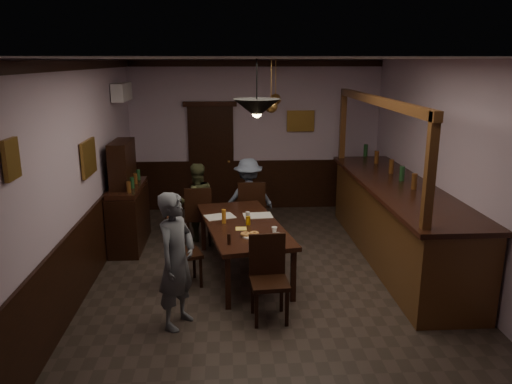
{
  "coord_description": "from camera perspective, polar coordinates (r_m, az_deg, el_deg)",
  "views": [
    {
      "loc": [
        -0.59,
        -5.98,
        2.99
      ],
      "look_at": [
        -0.18,
        0.92,
        1.15
      ],
      "focal_mm": 35.0,
      "sensor_mm": 36.0,
      "label": 1
    }
  ],
  "objects": [
    {
      "name": "room",
      "position": [
        6.19,
        2.13,
        0.96
      ],
      "size": [
        5.01,
        8.01,
        3.01
      ],
      "color": "#2D2621",
      "rests_on": "ground"
    },
    {
      "name": "dining_table",
      "position": [
        7.09,
        -1.52,
        -4.07
      ],
      "size": [
        1.4,
        2.35,
        0.75
      ],
      "rotation": [
        0.0,
        0.0,
        0.19
      ],
      "color": "black",
      "rests_on": "ground"
    },
    {
      "name": "chair_far_left",
      "position": [
        8.24,
        -6.6,
        -2.44
      ],
      "size": [
        0.46,
        0.46,
        1.0
      ],
      "rotation": [
        0.0,
        0.0,
        3.2
      ],
      "color": "black",
      "rests_on": "ground"
    },
    {
      "name": "chair_far_right",
      "position": [
        8.39,
        -0.54,
        -1.85
      ],
      "size": [
        0.45,
        0.45,
        1.05
      ],
      "rotation": [
        0.0,
        0.0,
        3.14
      ],
      "color": "black",
      "rests_on": "ground"
    },
    {
      "name": "chair_near",
      "position": [
        5.95,
        1.43,
        -9.29
      ],
      "size": [
        0.47,
        0.47,
        1.01
      ],
      "rotation": [
        0.0,
        0.0,
        0.07
      ],
      "color": "black",
      "rests_on": "ground"
    },
    {
      "name": "chair_side",
      "position": [
        6.81,
        -8.8,
        -6.46
      ],
      "size": [
        0.53,
        0.53,
        0.97
      ],
      "rotation": [
        0.0,
        0.0,
        1.9
      ],
      "color": "black",
      "rests_on": "ground"
    },
    {
      "name": "person_standing",
      "position": [
        5.74,
        -9.07,
        -7.75
      ],
      "size": [
        0.6,
        0.69,
        1.59
      ],
      "primitive_type": "imported",
      "rotation": [
        0.0,
        0.0,
        1.1
      ],
      "color": "#555961",
      "rests_on": "ground"
    },
    {
      "name": "person_seated_left",
      "position": [
        8.48,
        -6.81,
        -1.13
      ],
      "size": [
        0.77,
        0.68,
        1.33
      ],
      "primitive_type": "imported",
      "rotation": [
        0.0,
        0.0,
        3.46
      ],
      "color": "#474C2E",
      "rests_on": "ground"
    },
    {
      "name": "person_seated_right",
      "position": [
        8.63,
        -0.89,
        -0.61
      ],
      "size": [
        0.97,
        0.7,
        1.36
      ],
      "primitive_type": "imported",
      "rotation": [
        0.0,
        0.0,
        3.37
      ],
      "color": "slate",
      "rests_on": "ground"
    },
    {
      "name": "newspaper_left",
      "position": [
        7.36,
        -4.15,
        -2.81
      ],
      "size": [
        0.49,
        0.42,
        0.01
      ],
      "primitive_type": "cube",
      "rotation": [
        0.0,
        0.0,
        0.33
      ],
      "color": "silver",
      "rests_on": "dining_table"
    },
    {
      "name": "newspaper_right",
      "position": [
        7.39,
        0.2,
        -2.7
      ],
      "size": [
        0.44,
        0.33,
        0.01
      ],
      "primitive_type": "cube",
      "rotation": [
        0.0,
        0.0,
        0.08
      ],
      "color": "silver",
      "rests_on": "dining_table"
    },
    {
      "name": "napkin",
      "position": [
        6.84,
        -1.72,
        -4.2
      ],
      "size": [
        0.18,
        0.18,
        0.0
      ],
      "primitive_type": "cube",
      "rotation": [
        0.0,
        0.0,
        0.19
      ],
      "color": "#EDC957",
      "rests_on": "dining_table"
    },
    {
      "name": "saucer",
      "position": [
        6.61,
        2.41,
        -4.86
      ],
      "size": [
        0.15,
        0.15,
        0.01
      ],
      "primitive_type": "cylinder",
      "color": "white",
      "rests_on": "dining_table"
    },
    {
      "name": "coffee_cup",
      "position": [
        6.66,
        2.12,
        -4.32
      ],
      "size": [
        0.09,
        0.09,
        0.07
      ],
      "primitive_type": "imported",
      "rotation": [
        0.0,
        0.0,
        0.19
      ],
      "color": "white",
      "rests_on": "saucer"
    },
    {
      "name": "pastry_plate",
      "position": [
        6.54,
        -0.66,
        -5.06
      ],
      "size": [
        0.22,
        0.22,
        0.01
      ],
      "primitive_type": "cylinder",
      "color": "white",
      "rests_on": "dining_table"
    },
    {
      "name": "pastry_ring_a",
      "position": [
        6.53,
        -1.23,
        -4.83
      ],
      "size": [
        0.13,
        0.13,
        0.04
      ],
      "primitive_type": "torus",
      "color": "#C68C47",
      "rests_on": "pastry_plate"
    },
    {
      "name": "pastry_ring_b",
      "position": [
        6.55,
        -0.21,
        -4.76
      ],
      "size": [
        0.13,
        0.13,
        0.04
      ],
      "primitive_type": "torus",
      "color": "#C68C47",
      "rests_on": "pastry_plate"
    },
    {
      "name": "soda_can",
      "position": [
        6.99,
        -0.9,
        -3.28
      ],
      "size": [
        0.07,
        0.07,
        0.12
      ],
      "primitive_type": "cylinder",
      "color": "yellow",
      "rests_on": "dining_table"
    },
    {
      "name": "beer_glass",
      "position": [
        7.05,
        -3.7,
        -2.8
      ],
      "size": [
        0.06,
        0.06,
        0.2
      ],
      "primitive_type": "cylinder",
      "color": "#BF721E",
      "rests_on": "dining_table"
    },
    {
      "name": "water_glass",
      "position": [
        7.09,
        -0.96,
        -2.87
      ],
      "size": [
        0.06,
        0.06,
        0.15
      ],
      "primitive_type": "cylinder",
      "color": "silver",
      "rests_on": "dining_table"
    },
    {
      "name": "pepper_mill",
      "position": [
        6.26,
        -3.11,
        -5.4
      ],
      "size": [
        0.04,
        0.04,
        0.14
      ],
      "primitive_type": "cylinder",
      "color": "black",
      "rests_on": "dining_table"
    },
    {
      "name": "sideboard",
      "position": [
        8.38,
        -14.46,
        -1.44
      ],
      "size": [
        0.47,
        1.32,
        1.75
      ],
      "color": "black",
      "rests_on": "ground"
    },
    {
      "name": "bar_counter",
      "position": [
        7.93,
        15.76,
        -3.02
      ],
      "size": [
        1.03,
        4.42,
        2.48
      ],
      "color": "#492D13",
      "rests_on": "ground"
    },
    {
      "name": "door_back",
      "position": [
        10.12,
        -5.13,
        3.79
      ],
      "size": [
        0.9,
        0.06,
        2.1
      ],
      "primitive_type": "cube",
      "color": "black",
      "rests_on": "ground"
    },
    {
      "name": "ac_unit",
      "position": [
        9.07,
        -15.09,
        10.99
      ],
      "size": [
        0.2,
        0.85,
        0.3
      ],
      "color": "white",
      "rests_on": "ground"
    },
    {
      "name": "picture_left_small",
      "position": [
        4.84,
        -26.19,
        3.38
      ],
      "size": [
        0.04,
        0.28,
        0.36
      ],
      "color": "olive",
      "rests_on": "ground"
    },
    {
      "name": "picture_left_large",
      "position": [
        7.15,
        -18.58,
        3.73
      ],
      "size": [
        0.04,
        0.62,
        0.48
      ],
      "color": "olive",
      "rests_on": "ground"
    },
    {
      "name": "picture_back",
      "position": [
        10.12,
        5.11,
        8.08
      ],
      "size": [
        0.55,
        0.04,
        0.42
      ],
      "color": "olive",
      "rests_on": "ground"
    },
    {
      "name": "pendant_iron",
      "position": [
        5.95,
        0.09,
        9.53
      ],
      "size": [
        0.56,
        0.56,
        0.68
      ],
      "color": "black",
      "rests_on": "ground"
    },
    {
      "name": "pendant_brass_mid",
      "position": [
        7.72,
        1.73,
        9.75
      ],
      "size": [
        0.2,
        0.2,
        0.81
      ],
      "color": "#BF8C3F",
      "rests_on": "ground"
    },
    {
      "name": "pendant_brass_far",
      "position": [
        9.08,
        2.24,
        10.51
      ],
      "size": [
        0.2,
        0.2,
        0.81
      ],
      "color": "#BF8C3F",
      "rests_on": "ground"
    }
  ]
}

